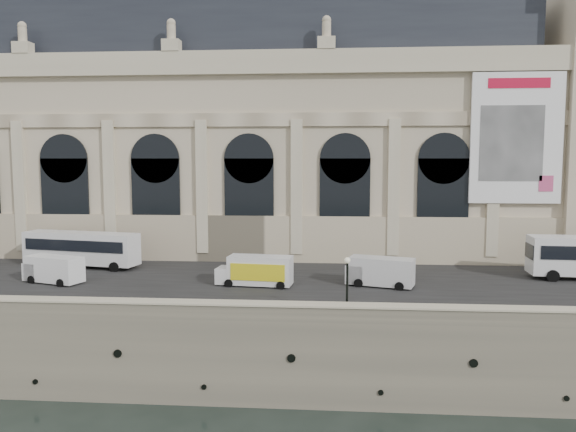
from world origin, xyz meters
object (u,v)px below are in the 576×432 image
Objects in this scene: van_b at (51,269)px; lamp_right at (347,288)px; bus_left at (81,248)px; van_c at (377,272)px; box_truck at (256,271)px.

lamp_right is (25.78, -8.91, 0.87)m from van_b.
bus_left is 7.16m from van_b.
bus_left is 2.14× the size of van_b.
bus_left is at bearing 167.91° from van_c.
van_b is at bearing -179.35° from box_truck.
bus_left is 29.84m from van_c.
van_b is 28.67m from van_c.
van_c is 10.21m from lamp_right.
van_c is (29.17, -6.25, -0.72)m from bus_left.
van_b is 27.29m from lamp_right.
van_b is (0.51, -7.10, -0.77)m from bus_left.
bus_left is 19.98m from box_truck.
bus_left is at bearing 148.66° from lamp_right.
bus_left is 1.84× the size of box_truck.
bus_left reaches higher than van_c.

